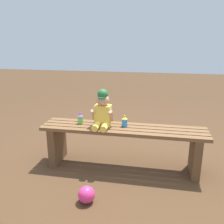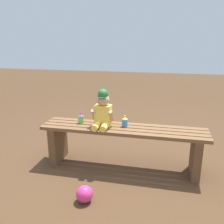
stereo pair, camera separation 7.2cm
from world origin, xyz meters
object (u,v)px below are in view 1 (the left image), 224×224
at_px(park_bench, 123,140).
at_px(child_figure, 103,111).
at_px(sippy_cup_left, 80,118).
at_px(toy_ball, 86,195).
at_px(sippy_cup_right, 125,121).

distance_m(park_bench, child_figure, 0.39).
relative_size(child_figure, sippy_cup_left, 3.26).
distance_m(sippy_cup_left, toy_ball, 0.88).
bearing_deg(sippy_cup_left, toy_ball, -69.33).
xyz_separation_m(child_figure, sippy_cup_right, (0.23, 0.04, -0.12)).
relative_size(park_bench, child_figure, 4.36).
distance_m(sippy_cup_right, toy_ball, 0.87).
xyz_separation_m(park_bench, sippy_cup_left, (-0.48, 0.04, 0.21)).
relative_size(sippy_cup_right, toy_ball, 0.83).
bearing_deg(child_figure, sippy_cup_left, 170.73).
relative_size(sippy_cup_left, sippy_cup_right, 1.00).
xyz_separation_m(park_bench, toy_ball, (-0.22, -0.67, -0.25)).
relative_size(child_figure, toy_ball, 2.71).
bearing_deg(park_bench, sippy_cup_left, 175.79).
relative_size(park_bench, toy_ball, 11.79).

